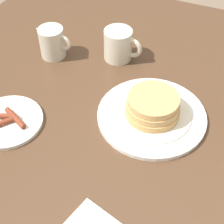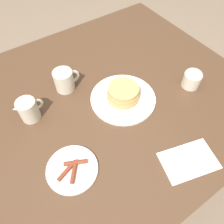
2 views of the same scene
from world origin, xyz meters
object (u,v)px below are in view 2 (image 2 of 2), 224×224
at_px(coffee_mug, 65,80).
at_px(creamer_pitcher, 28,110).
at_px(sugar_bowl, 192,78).
at_px(napkin, 189,161).
at_px(pancake_plate, 123,96).
at_px(side_plate_bacon, 72,169).

height_order(coffee_mug, creamer_pitcher, creamer_pitcher).
xyz_separation_m(creamer_pitcher, sugar_bowl, (0.66, -0.23, -0.01)).
bearing_deg(sugar_bowl, creamer_pitcher, 160.47).
relative_size(coffee_mug, napkin, 0.54).
height_order(creamer_pitcher, sugar_bowl, creamer_pitcher).
relative_size(pancake_plate, sugar_bowl, 3.03).
relative_size(pancake_plate, napkin, 1.27).
distance_m(coffee_mug, creamer_pitcher, 0.20).
bearing_deg(pancake_plate, napkin, -86.02).
relative_size(pancake_plate, coffee_mug, 2.37).
height_order(creamer_pitcher, napkin, creamer_pitcher).
relative_size(coffee_mug, sugar_bowl, 1.27).
bearing_deg(sugar_bowl, side_plate_bacon, -174.84).
bearing_deg(napkin, sugar_bowl, 43.33).
relative_size(pancake_plate, side_plate_bacon, 1.56).
distance_m(coffee_mug, napkin, 0.59).
bearing_deg(sugar_bowl, pancake_plate, 161.30).
relative_size(side_plate_bacon, creamer_pitcher, 1.52).
bearing_deg(napkin, pancake_plate, 93.98).
distance_m(sugar_bowl, napkin, 0.38).
relative_size(side_plate_bacon, napkin, 0.82).
xyz_separation_m(side_plate_bacon, napkin, (0.35, -0.20, -0.00)).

